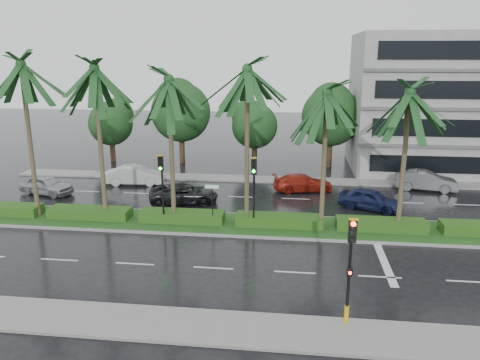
# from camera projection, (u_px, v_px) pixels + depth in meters

# --- Properties ---
(ground) EXTENTS (120.00, 120.00, 0.00)m
(ground) POSITION_uv_depth(u_px,v_px,m) (228.00, 231.00, 27.81)
(ground) COLOR black
(ground) RESTS_ON ground
(near_sidewalk) EXTENTS (40.00, 2.40, 0.12)m
(near_sidewalk) POSITION_uv_depth(u_px,v_px,m) (190.00, 326.00, 18.01)
(near_sidewalk) COLOR gray
(near_sidewalk) RESTS_ON ground
(far_sidewalk) EXTENTS (40.00, 2.00, 0.12)m
(far_sidewalk) POSITION_uv_depth(u_px,v_px,m) (248.00, 179.00, 39.30)
(far_sidewalk) COLOR gray
(far_sidewalk) RESTS_ON ground
(median) EXTENTS (36.00, 4.00, 0.15)m
(median) POSITION_uv_depth(u_px,v_px,m) (230.00, 224.00, 28.75)
(median) COLOR gray
(median) RESTS_ON ground
(hedge) EXTENTS (35.20, 1.40, 0.60)m
(hedge) POSITION_uv_depth(u_px,v_px,m) (230.00, 218.00, 28.65)
(hedge) COLOR #1E4112
(hedge) RESTS_ON median
(lane_markings) EXTENTS (34.00, 13.06, 0.01)m
(lane_markings) POSITION_uv_depth(u_px,v_px,m) (279.00, 236.00, 27.05)
(lane_markings) COLOR silver
(lane_markings) RESTS_ON ground
(palm_row) EXTENTS (26.30, 4.20, 10.30)m
(palm_row) POSITION_uv_depth(u_px,v_px,m) (208.00, 89.00, 26.78)
(palm_row) COLOR #443A27
(palm_row) RESTS_ON median
(signal_near) EXTENTS (0.34, 0.45, 4.36)m
(signal_near) POSITION_uv_depth(u_px,v_px,m) (350.00, 267.00, 17.47)
(signal_near) COLOR black
(signal_near) RESTS_ON near_sidewalk
(signal_median_left) EXTENTS (0.34, 0.42, 4.36)m
(signal_median_left) POSITION_uv_depth(u_px,v_px,m) (162.00, 179.00, 27.78)
(signal_median_left) COLOR black
(signal_median_left) RESTS_ON median
(signal_median_right) EXTENTS (0.34, 0.42, 4.36)m
(signal_median_right) POSITION_uv_depth(u_px,v_px,m) (254.00, 182.00, 27.14)
(signal_median_right) COLOR black
(signal_median_right) RESTS_ON median
(street_sign) EXTENTS (0.95, 0.09, 2.60)m
(street_sign) POSITION_uv_depth(u_px,v_px,m) (212.00, 194.00, 27.83)
(street_sign) COLOR black
(street_sign) RESTS_ON median
(bg_trees) EXTENTS (32.46, 5.61, 8.10)m
(bg_trees) POSITION_uv_depth(u_px,v_px,m) (259.00, 116.00, 43.42)
(bg_trees) COLOR #3A2B1A
(bg_trees) RESTS_ON ground
(building) EXTENTS (16.00, 10.00, 12.00)m
(building) POSITION_uv_depth(u_px,v_px,m) (446.00, 103.00, 41.55)
(building) COLOR gray
(building) RESTS_ON ground
(car_silver) EXTENTS (2.70, 4.49, 1.43)m
(car_silver) POSITION_uv_depth(u_px,v_px,m) (46.00, 185.00, 35.03)
(car_silver) COLOR #A1A3A8
(car_silver) RESTS_ON ground
(car_white) EXTENTS (2.11, 4.76, 1.52)m
(car_white) POSITION_uv_depth(u_px,v_px,m) (135.00, 175.00, 37.67)
(car_white) COLOR #B4B4B4
(car_white) RESTS_ON ground
(car_darkgrey) EXTENTS (3.25, 5.20, 1.34)m
(car_darkgrey) POSITION_uv_depth(u_px,v_px,m) (184.00, 194.00, 32.97)
(car_darkgrey) COLOR black
(car_darkgrey) RESTS_ON ground
(car_red) EXTENTS (2.82, 4.85, 1.32)m
(car_red) POSITION_uv_depth(u_px,v_px,m) (303.00, 183.00, 35.84)
(car_red) COLOR maroon
(car_red) RESTS_ON ground
(car_blue) EXTENTS (3.20, 4.47, 1.42)m
(car_blue) POSITION_uv_depth(u_px,v_px,m) (370.00, 199.00, 31.60)
(car_blue) COLOR #182049
(car_blue) RESTS_ON ground
(car_grey) EXTENTS (2.34, 4.80, 1.52)m
(car_grey) POSITION_uv_depth(u_px,v_px,m) (426.00, 181.00, 36.07)
(car_grey) COLOR #595B5E
(car_grey) RESTS_ON ground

